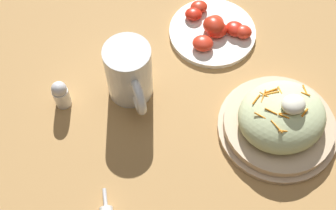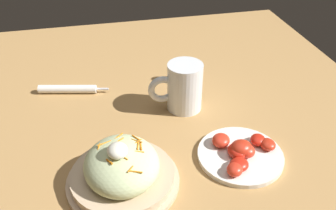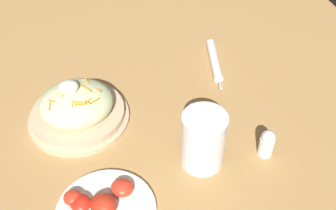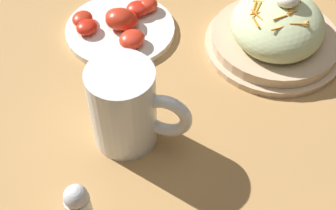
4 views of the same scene
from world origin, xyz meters
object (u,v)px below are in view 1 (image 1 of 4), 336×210
(salad_plate, at_px, (280,120))
(beer_mug, at_px, (129,74))
(tomato_plate, at_px, (214,30))
(salt_shaker, at_px, (61,94))

(salad_plate, distance_m, beer_mug, 0.31)
(beer_mug, bearing_deg, tomato_plate, -160.86)
(beer_mug, relative_size, tomato_plate, 0.74)
(beer_mug, height_order, salt_shaker, beer_mug)
(salad_plate, distance_m, tomato_plate, 0.27)
(beer_mug, bearing_deg, salt_shaker, -9.12)
(salad_plate, relative_size, tomato_plate, 1.22)
(salt_shaker, bearing_deg, tomato_plate, -171.41)
(salad_plate, xyz_separation_m, tomato_plate, (0.02, -0.27, -0.02))
(beer_mug, height_order, tomato_plate, beer_mug)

